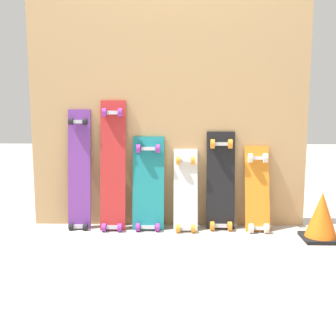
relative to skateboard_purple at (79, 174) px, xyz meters
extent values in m
plane|color=#B2AAA0|center=(0.64, 0.02, -0.39)|extent=(12.00, 12.00, 0.00)
cube|color=tan|center=(0.64, 0.09, 0.49)|extent=(2.00, 0.04, 1.76)
cube|color=#6B338C|center=(0.00, 0.01, 0.00)|extent=(0.16, 0.13, 0.93)
cube|color=#B7B7BF|center=(0.00, -0.07, -0.37)|extent=(0.07, 0.04, 0.03)
cube|color=#B7B7BF|center=(0.00, 0.03, 0.38)|extent=(0.07, 0.04, 0.03)
cylinder|color=black|center=(-0.05, -0.09, -0.37)|extent=(0.03, 0.05, 0.05)
cylinder|color=black|center=(0.05, -0.09, -0.37)|extent=(0.03, 0.05, 0.05)
cylinder|color=black|center=(-0.05, 0.01, 0.38)|extent=(0.03, 0.05, 0.05)
cylinder|color=black|center=(0.05, 0.01, 0.38)|extent=(0.03, 0.05, 0.05)
cube|color=#B22626|center=(0.25, -0.01, 0.03)|extent=(0.18, 0.17, 0.99)
cube|color=#B7B7BF|center=(0.25, -0.10, -0.37)|extent=(0.08, 0.04, 0.03)
cube|color=#B7B7BF|center=(0.25, 0.03, 0.44)|extent=(0.08, 0.04, 0.03)
cylinder|color=purple|center=(0.19, -0.11, -0.36)|extent=(0.03, 0.06, 0.06)
cylinder|color=purple|center=(0.30, -0.11, -0.36)|extent=(0.03, 0.06, 0.06)
cylinder|color=purple|center=(0.19, 0.01, 0.44)|extent=(0.03, 0.06, 0.06)
cylinder|color=purple|center=(0.30, 0.01, 0.44)|extent=(0.03, 0.06, 0.06)
cube|color=#197A7F|center=(0.50, -0.01, -0.10)|extent=(0.23, 0.16, 0.73)
cube|color=#B7B7BF|center=(0.50, -0.09, -0.37)|extent=(0.10, 0.04, 0.03)
cube|color=#B7B7BF|center=(0.50, 0.02, 0.18)|extent=(0.10, 0.04, 0.03)
cylinder|color=purple|center=(0.43, -0.10, -0.36)|extent=(0.03, 0.06, 0.06)
cylinder|color=purple|center=(0.57, -0.10, -0.36)|extent=(0.03, 0.06, 0.06)
cylinder|color=purple|center=(0.43, 0.01, 0.19)|extent=(0.03, 0.06, 0.06)
cylinder|color=purple|center=(0.57, 0.01, 0.19)|extent=(0.03, 0.06, 0.06)
cube|color=silver|center=(0.77, -0.02, -0.14)|extent=(0.17, 0.19, 0.64)
cube|color=#B7B7BF|center=(0.77, -0.11, -0.37)|extent=(0.08, 0.04, 0.03)
cube|color=#B7B7BF|center=(0.77, 0.02, 0.10)|extent=(0.08, 0.04, 0.03)
cylinder|color=orange|center=(0.71, -0.12, -0.36)|extent=(0.03, 0.06, 0.06)
cylinder|color=orange|center=(0.82, -0.12, -0.36)|extent=(0.03, 0.06, 0.06)
cylinder|color=orange|center=(0.71, 0.00, 0.10)|extent=(0.03, 0.06, 0.06)
cylinder|color=orange|center=(0.82, 0.00, 0.10)|extent=(0.03, 0.06, 0.06)
cube|color=black|center=(1.02, 0.01, -0.08)|extent=(0.20, 0.12, 0.76)
cube|color=#B7B7BF|center=(1.02, -0.05, -0.36)|extent=(0.09, 0.04, 0.03)
cube|color=#B7B7BF|center=(1.02, 0.03, 0.22)|extent=(0.09, 0.04, 0.03)
cylinder|color=orange|center=(0.96, -0.07, -0.36)|extent=(0.03, 0.07, 0.07)
cylinder|color=orange|center=(1.08, -0.07, -0.36)|extent=(0.03, 0.07, 0.07)
cylinder|color=orange|center=(0.96, 0.01, 0.22)|extent=(0.03, 0.07, 0.07)
cylinder|color=orange|center=(1.08, 0.01, 0.22)|extent=(0.03, 0.07, 0.07)
cube|color=orange|center=(1.28, -0.02, -0.13)|extent=(0.17, 0.18, 0.66)
cube|color=#B7B7BF|center=(1.28, -0.11, -0.36)|extent=(0.08, 0.04, 0.03)
cube|color=#B7B7BF|center=(1.28, 0.02, 0.12)|extent=(0.08, 0.04, 0.03)
cylinder|color=beige|center=(1.23, -0.12, -0.36)|extent=(0.03, 0.07, 0.07)
cylinder|color=beige|center=(1.33, -0.12, -0.36)|extent=(0.03, 0.07, 0.07)
cylinder|color=beige|center=(1.23, 0.00, 0.12)|extent=(0.03, 0.07, 0.07)
cylinder|color=beige|center=(1.33, 0.00, 0.12)|extent=(0.03, 0.07, 0.07)
cube|color=black|center=(1.67, -0.26, -0.38)|extent=(0.24, 0.24, 0.02)
cone|color=orange|center=(1.67, -0.26, -0.22)|extent=(0.21, 0.21, 0.30)
camera|label=1|loc=(0.71, -3.09, 0.53)|focal=46.68mm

